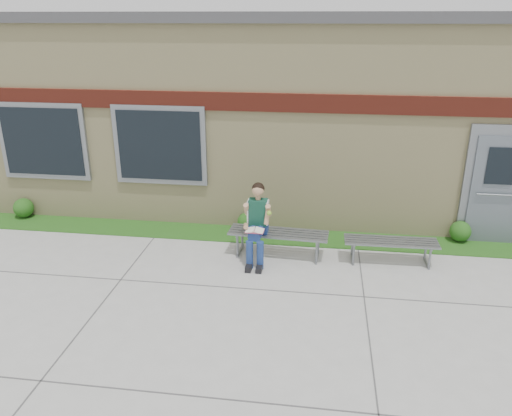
# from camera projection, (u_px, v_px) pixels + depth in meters

# --- Properties ---
(ground) EXTENTS (80.00, 80.00, 0.00)m
(ground) POSITION_uv_depth(u_px,v_px,m) (299.00, 310.00, 7.49)
(ground) COLOR #9E9E99
(ground) RESTS_ON ground
(grass_strip) EXTENTS (16.00, 0.80, 0.02)m
(grass_strip) POSITION_uv_depth(u_px,v_px,m) (306.00, 238.00, 9.89)
(grass_strip) COLOR #1A4F15
(grass_strip) RESTS_ON ground
(school_building) EXTENTS (16.20, 6.22, 4.20)m
(school_building) POSITION_uv_depth(u_px,v_px,m) (315.00, 104.00, 12.27)
(school_building) COLOR beige
(school_building) RESTS_ON ground
(bench_left) EXTENTS (1.83, 0.61, 0.47)m
(bench_left) POSITION_uv_depth(u_px,v_px,m) (278.00, 237.00, 9.07)
(bench_left) COLOR slate
(bench_left) RESTS_ON ground
(bench_right) EXTENTS (1.64, 0.48, 0.42)m
(bench_right) POSITION_uv_depth(u_px,v_px,m) (391.00, 245.00, 8.83)
(bench_right) COLOR slate
(bench_right) RESTS_ON ground
(girl) EXTENTS (0.51, 0.85, 1.41)m
(girl) POSITION_uv_depth(u_px,v_px,m) (257.00, 222.00, 8.78)
(girl) COLOR navy
(girl) RESTS_ON ground
(shrub_west) EXTENTS (0.42, 0.42, 0.42)m
(shrub_west) POSITION_uv_depth(u_px,v_px,m) (24.00, 208.00, 10.82)
(shrub_west) COLOR #1A4F15
(shrub_west) RESTS_ON grass_strip
(shrub_mid) EXTENTS (0.35, 0.35, 0.35)m
(shrub_mid) POSITION_uv_depth(u_px,v_px,m) (246.00, 221.00, 10.21)
(shrub_mid) COLOR #1A4F15
(shrub_mid) RESTS_ON grass_strip
(shrub_east) EXTENTS (0.40, 0.40, 0.40)m
(shrub_east) POSITION_uv_depth(u_px,v_px,m) (460.00, 231.00, 9.67)
(shrub_east) COLOR #1A4F15
(shrub_east) RESTS_ON grass_strip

